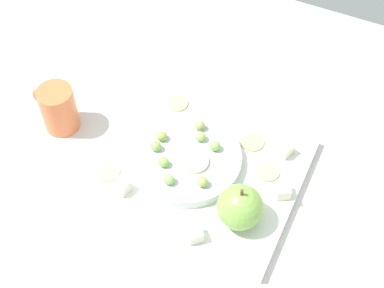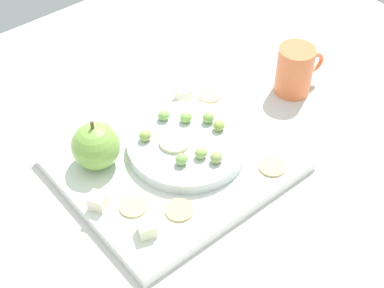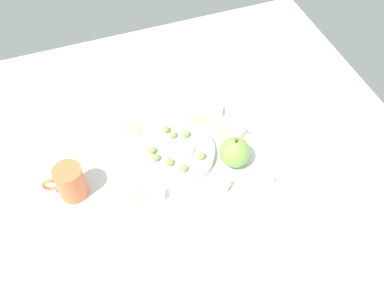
{
  "view_description": "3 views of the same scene",
  "coord_description": "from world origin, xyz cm",
  "px_view_note": "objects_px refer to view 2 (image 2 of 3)",
  "views": [
    {
      "loc": [
        -25.72,
        49.96,
        82.84
      ],
      "look_at": [
        -1.32,
        -1.28,
        8.66
      ],
      "focal_mm": 50.85,
      "sensor_mm": 36.0,
      "label": 1
    },
    {
      "loc": [
        -41.37,
        -48.71,
        70.95
      ],
      "look_at": [
        -1.71,
        -0.94,
        8.66
      ],
      "focal_mm": 53.66,
      "sensor_mm": 36.0,
      "label": 2
    },
    {
      "loc": [
        16.55,
        61.43,
        90.24
      ],
      "look_at": [
        -5.17,
        1.55,
        9.45
      ],
      "focal_mm": 40.38,
      "sensor_mm": 36.0,
      "label": 3
    }
  ],
  "objects_px": {
    "cracker_0": "(272,167)",
    "grape_0": "(219,126)",
    "grape_1": "(145,135)",
    "grape_6": "(208,118)",
    "cheese_cube_0": "(147,229)",
    "cheese_cube_2": "(183,94)",
    "grape_5": "(186,118)",
    "apple_slice_0": "(175,142)",
    "cup": "(295,70)",
    "platter": "(174,162)",
    "apple_whole": "(96,146)",
    "serving_dish": "(187,145)",
    "grape_7": "(201,153)",
    "cracker_2": "(179,210)",
    "grape_3": "(216,158)",
    "cracker_1": "(133,206)",
    "cracker_3": "(209,95)",
    "grape_2": "(182,159)",
    "cheese_cube_1": "(103,122)",
    "grape_4": "(164,115)",
    "cheese_cube_3": "(99,202)"
  },
  "relations": [
    {
      "from": "cheese_cube_3",
      "to": "grape_5",
      "type": "bearing_deg",
      "value": 12.89
    },
    {
      "from": "cup",
      "to": "platter",
      "type": "bearing_deg",
      "value": -177.64
    },
    {
      "from": "grape_2",
      "to": "grape_3",
      "type": "height_order",
      "value": "same"
    },
    {
      "from": "apple_whole",
      "to": "grape_7",
      "type": "xyz_separation_m",
      "value": [
        0.12,
        -0.11,
        -0.01
      ]
    },
    {
      "from": "cheese_cube_1",
      "to": "grape_4",
      "type": "bearing_deg",
      "value": -40.13
    },
    {
      "from": "cheese_cube_0",
      "to": "cheese_cube_2",
      "type": "height_order",
      "value": "same"
    },
    {
      "from": "cracker_0",
      "to": "grape_0",
      "type": "relative_size",
      "value": 2.11
    },
    {
      "from": "cheese_cube_0",
      "to": "grape_5",
      "type": "distance_m",
      "value": 0.21
    },
    {
      "from": "cracker_0",
      "to": "cracker_3",
      "type": "xyz_separation_m",
      "value": [
        0.04,
        0.19,
        0.0
      ]
    },
    {
      "from": "cracker_0",
      "to": "grape_7",
      "type": "bearing_deg",
      "value": 138.43
    },
    {
      "from": "grape_2",
      "to": "grape_7",
      "type": "xyz_separation_m",
      "value": [
        0.03,
        -0.01,
        -0.0
      ]
    },
    {
      "from": "grape_3",
      "to": "cup",
      "type": "distance_m",
      "value": 0.26
    },
    {
      "from": "cheese_cube_2",
      "to": "grape_6",
      "type": "xyz_separation_m",
      "value": [
        -0.02,
        -0.09,
        0.02
      ]
    },
    {
      "from": "cup",
      "to": "cheese_cube_2",
      "type": "bearing_deg",
      "value": 154.14
    },
    {
      "from": "cheese_cube_3",
      "to": "cracker_2",
      "type": "relative_size",
      "value": 0.56
    },
    {
      "from": "serving_dish",
      "to": "grape_7",
      "type": "xyz_separation_m",
      "value": [
        -0.01,
        -0.04,
        0.02
      ]
    },
    {
      "from": "cracker_0",
      "to": "grape_5",
      "type": "relative_size",
      "value": 2.11
    },
    {
      "from": "serving_dish",
      "to": "cracker_0",
      "type": "distance_m",
      "value": 0.14
    },
    {
      "from": "cheese_cube_2",
      "to": "cracker_3",
      "type": "height_order",
      "value": "cheese_cube_2"
    },
    {
      "from": "apple_slice_0",
      "to": "grape_3",
      "type": "bearing_deg",
      "value": -71.64
    },
    {
      "from": "apple_whole",
      "to": "grape_6",
      "type": "relative_size",
      "value": 3.74
    },
    {
      "from": "grape_5",
      "to": "cracker_2",
      "type": "bearing_deg",
      "value": -132.63
    },
    {
      "from": "cracker_2",
      "to": "grape_2",
      "type": "distance_m",
      "value": 0.08
    },
    {
      "from": "grape_1",
      "to": "cup",
      "type": "distance_m",
      "value": 0.31
    },
    {
      "from": "cheese_cube_0",
      "to": "grape_3",
      "type": "xyz_separation_m",
      "value": [
        0.15,
        0.03,
        0.02
      ]
    },
    {
      "from": "cheese_cube_2",
      "to": "grape_5",
      "type": "relative_size",
      "value": 1.19
    },
    {
      "from": "grape_1",
      "to": "cup",
      "type": "height_order",
      "value": "cup"
    },
    {
      "from": "cheese_cube_2",
      "to": "grape_7",
      "type": "xyz_separation_m",
      "value": [
        -0.08,
        -0.14,
        0.02
      ]
    },
    {
      "from": "grape_0",
      "to": "grape_6",
      "type": "xyz_separation_m",
      "value": [
        -0.0,
        0.02,
        0.0
      ]
    },
    {
      "from": "cheese_cube_0",
      "to": "apple_slice_0",
      "type": "xyz_separation_m",
      "value": [
        0.13,
        0.1,
        0.01
      ]
    },
    {
      "from": "serving_dish",
      "to": "grape_3",
      "type": "height_order",
      "value": "grape_3"
    },
    {
      "from": "cracker_2",
      "to": "cup",
      "type": "bearing_deg",
      "value": 16.04
    },
    {
      "from": "serving_dish",
      "to": "cracker_0",
      "type": "xyz_separation_m",
      "value": [
        0.08,
        -0.11,
        -0.01
      ]
    },
    {
      "from": "platter",
      "to": "apple_whole",
      "type": "xyz_separation_m",
      "value": [
        -0.1,
        0.07,
        0.05
      ]
    },
    {
      "from": "grape_2",
      "to": "grape_5",
      "type": "distance_m",
      "value": 0.09
    },
    {
      "from": "grape_1",
      "to": "grape_6",
      "type": "xyz_separation_m",
      "value": [
        0.1,
        -0.03,
        -0.0
      ]
    },
    {
      "from": "cheese_cube_0",
      "to": "cracker_1",
      "type": "height_order",
      "value": "cheese_cube_0"
    },
    {
      "from": "cracker_1",
      "to": "cracker_3",
      "type": "xyz_separation_m",
      "value": [
        0.25,
        0.12,
        0.0
      ]
    },
    {
      "from": "serving_dish",
      "to": "apple_slice_0",
      "type": "relative_size",
      "value": 3.95
    },
    {
      "from": "platter",
      "to": "cracker_0",
      "type": "bearing_deg",
      "value": -47.2
    },
    {
      "from": "cheese_cube_3",
      "to": "apple_slice_0",
      "type": "bearing_deg",
      "value": 6.84
    },
    {
      "from": "platter",
      "to": "grape_2",
      "type": "xyz_separation_m",
      "value": [
        -0.01,
        -0.03,
        0.04
      ]
    },
    {
      "from": "grape_0",
      "to": "grape_5",
      "type": "distance_m",
      "value": 0.06
    },
    {
      "from": "grape_2",
      "to": "cracker_0",
      "type": "bearing_deg",
      "value": -35.53
    },
    {
      "from": "cracker_0",
      "to": "grape_5",
      "type": "distance_m",
      "value": 0.16
    },
    {
      "from": "serving_dish",
      "to": "grape_3",
      "type": "bearing_deg",
      "value": -85.59
    },
    {
      "from": "platter",
      "to": "apple_slice_0",
      "type": "relative_size",
      "value": 6.96
    },
    {
      "from": "cheese_cube_3",
      "to": "grape_4",
      "type": "relative_size",
      "value": 1.19
    },
    {
      "from": "cheese_cube_2",
      "to": "grape_6",
      "type": "relative_size",
      "value": 1.19
    },
    {
      "from": "grape_0",
      "to": "cheese_cube_2",
      "type": "bearing_deg",
      "value": 81.36
    }
  ]
}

